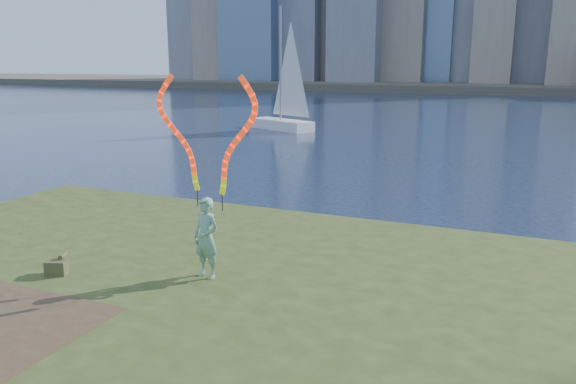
% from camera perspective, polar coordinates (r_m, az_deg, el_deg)
% --- Properties ---
extents(ground, '(320.00, 320.00, 0.00)m').
position_cam_1_polar(ground, '(10.51, -7.19, -12.65)').
color(ground, '#18243D').
rests_on(ground, ground).
extents(grassy_knoll, '(20.00, 18.00, 0.80)m').
position_cam_1_polar(grassy_knoll, '(8.70, -15.31, -16.35)').
color(grassy_knoll, '#374619').
rests_on(grassy_knoll, ground).
extents(far_shore, '(320.00, 40.00, 1.20)m').
position_cam_1_polar(far_shore, '(103.28, 21.20, 10.04)').
color(far_shore, '#4D4838').
rests_on(far_shore, ground).
extents(woman_with_ribbons, '(1.95, 0.51, 3.85)m').
position_cam_1_polar(woman_with_ribbons, '(9.82, -8.26, -0.54)').
color(woman_with_ribbons, '#1B7442').
rests_on(woman_with_ribbons, grassy_knoll).
extents(canvas_bag, '(0.43, 0.48, 0.34)m').
position_cam_1_polar(canvas_bag, '(11.02, -22.42, -7.03)').
color(canvas_bag, '#454825').
rests_on(canvas_bag, grassy_knoll).
extents(sailboat, '(5.29, 3.61, 8.18)m').
position_cam_1_polar(sailboat, '(38.53, -0.47, 8.42)').
color(sailboat, white).
rests_on(sailboat, ground).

